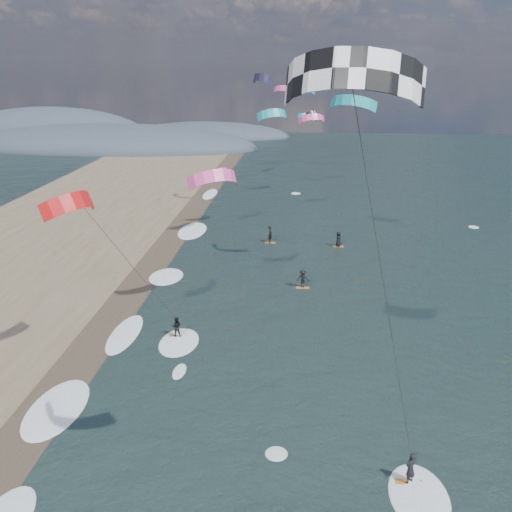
{
  "coord_description": "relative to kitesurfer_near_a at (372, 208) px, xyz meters",
  "views": [
    {
      "loc": [
        1.65,
        -19.45,
        17.94
      ],
      "look_at": [
        -1.0,
        12.0,
        7.0
      ],
      "focal_mm": 40.0,
      "sensor_mm": 36.0,
      "label": 1
    }
  ],
  "objects": [
    {
      "name": "kitesurfer_near_b",
      "position": [
        -12.53,
        13.82,
        -6.65
      ],
      "size": [
        6.51,
        9.0,
        12.09
      ],
      "color": "#BE6D21",
      "rests_on": "ground"
    },
    {
      "name": "coastal_hills",
      "position": [
        -48.51,
        110.88,
        -13.82
      ],
      "size": [
        80.0,
        41.0,
        15.0
      ],
      "color": "#3D4756",
      "rests_on": "ground"
    },
    {
      "name": "bg_kite_field",
      "position": [
        -3.73,
        55.79,
        -2.01
      ],
      "size": [
        15.03,
        77.6,
        10.26
      ],
      "color": "black",
      "rests_on": "ground"
    },
    {
      "name": "ground",
      "position": [
        -3.67,
        3.02,
        -13.82
      ],
      "size": [
        260.0,
        260.0,
        0.0
      ],
      "primitive_type": "plane",
      "color": "black",
      "rests_on": "ground"
    },
    {
      "name": "shoreline_surf",
      "position": [
        -14.47,
        17.77,
        -13.82
      ],
      "size": [
        2.4,
        79.4,
        0.11
      ],
      "color": "white",
      "rests_on": "ground"
    },
    {
      "name": "kitesurfer_near_a",
      "position": [
        0.0,
        0.0,
        0.0
      ],
      "size": [
        7.57,
        8.47,
        18.56
      ],
      "color": "#BE6D21",
      "rests_on": "ground"
    },
    {
      "name": "far_kitesurfers",
      "position": [
        -1.7,
        33.7,
        -12.99
      ],
      "size": [
        8.02,
        12.66,
        1.82
      ],
      "color": "#BE6D21",
      "rests_on": "ground"
    },
    {
      "name": "wet_sand_strip",
      "position": [
        -15.67,
        13.02,
        -13.81
      ],
      "size": [
        3.0,
        240.0,
        0.0
      ],
      "primitive_type": "cube",
      "color": "#382D23",
      "rests_on": "ground"
    }
  ]
}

